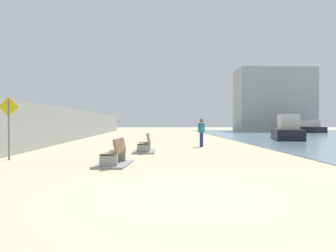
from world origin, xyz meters
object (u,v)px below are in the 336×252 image
at_px(boat_nearest, 287,130).
at_px(boat_outer, 304,128).
at_px(person_walking, 201,130).
at_px(pedestrian_sign, 9,120).
at_px(bench_near, 114,159).
at_px(bench_far, 145,148).

xyz_separation_m(boat_nearest, boat_outer, (9.58, 17.72, -0.15)).
xyz_separation_m(person_walking, boat_nearest, (8.49, 7.60, -0.22)).
relative_size(person_walking, boat_outer, 0.26).
bearing_deg(boat_nearest, pedestrian_sign, -140.56).
distance_m(person_walking, boat_nearest, 11.40).
height_order(bench_near, boat_nearest, boat_nearest).
bearing_deg(person_walking, boat_nearest, 41.82).
xyz_separation_m(bench_far, pedestrian_sign, (-5.48, -3.13, 1.40)).
bearing_deg(bench_near, boat_nearest, 51.56).
relative_size(bench_far, boat_nearest, 0.31).
bearing_deg(pedestrian_sign, bench_far, 29.73).
bearing_deg(boat_outer, person_walking, -125.51).
height_order(boat_nearest, boat_outer, boat_nearest).
height_order(boat_outer, pedestrian_sign, pedestrian_sign).
bearing_deg(boat_outer, bench_far, -126.64).
bearing_deg(bench_far, bench_near, -100.53).
bearing_deg(pedestrian_sign, bench_near, -22.43).
relative_size(bench_far, pedestrian_sign, 0.81).
height_order(bench_near, boat_outer, boat_outer).
height_order(person_walking, boat_outer, boat_outer).
relative_size(bench_near, pedestrian_sign, 0.84).
bearing_deg(pedestrian_sign, person_walking, 37.01).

